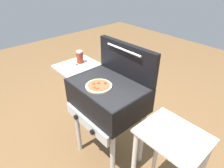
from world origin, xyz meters
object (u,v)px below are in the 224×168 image
at_px(grill, 107,97).
at_px(pizza_pepperoni, 99,86).
at_px(prep_table, 168,158).
at_px(sauce_jar, 80,57).

height_order(grill, pizza_pepperoni, pizza_pepperoni).
distance_m(pizza_pepperoni, prep_table, 0.76).
height_order(pizza_pepperoni, prep_table, pizza_pepperoni).
bearing_deg(grill, pizza_pepperoni, -91.36).
height_order(sauce_jar, prep_table, sauce_jar).
bearing_deg(prep_table, grill, -179.63).
bearing_deg(grill, sauce_jar, 172.89).
distance_m(grill, prep_table, 0.70).
xyz_separation_m(grill, sauce_jar, (-0.49, 0.06, 0.21)).
xyz_separation_m(pizza_pepperoni, sauce_jar, (-0.49, 0.14, 0.05)).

